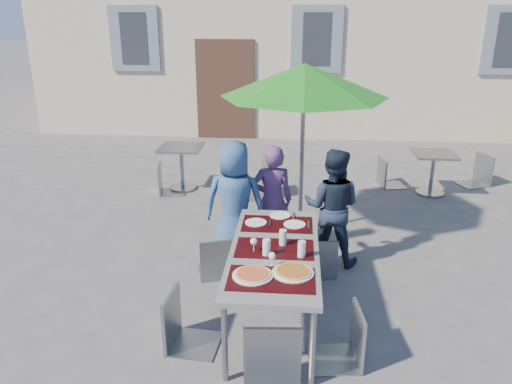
# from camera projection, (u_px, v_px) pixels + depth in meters

# --- Properties ---
(ground) EXTENTS (90.00, 90.00, 0.00)m
(ground) POSITION_uv_depth(u_px,v_px,m) (331.00, 343.00, 4.43)
(ground) COLOR #49494C
(ground) RESTS_ON ground
(dining_table) EXTENTS (0.80, 1.85, 0.76)m
(dining_table) POSITION_uv_depth(u_px,v_px,m) (274.00, 254.00, 4.54)
(dining_table) COLOR #4F5055
(dining_table) RESTS_ON ground
(pizza_near_left) EXTENTS (0.33, 0.33, 0.03)m
(pizza_near_left) POSITION_uv_depth(u_px,v_px,m) (253.00, 274.00, 4.04)
(pizza_near_left) COLOR white
(pizza_near_left) RESTS_ON dining_table
(pizza_near_right) EXTENTS (0.34, 0.34, 0.03)m
(pizza_near_right) POSITION_uv_depth(u_px,v_px,m) (293.00, 272.00, 4.08)
(pizza_near_right) COLOR white
(pizza_near_right) RESTS_ON dining_table
(glassware) EXTENTS (0.49, 0.48, 0.15)m
(glassware) POSITION_uv_depth(u_px,v_px,m) (279.00, 246.00, 4.40)
(glassware) COLOR silver
(glassware) RESTS_ON dining_table
(place_settings) EXTENTS (0.65, 0.44, 0.01)m
(place_settings) POSITION_uv_depth(u_px,v_px,m) (277.00, 221.00, 5.10)
(place_settings) COLOR white
(place_settings) RESTS_ON dining_table
(child_0) EXTENTS (0.72, 0.48, 1.44)m
(child_0) POSITION_uv_depth(u_px,v_px,m) (235.00, 203.00, 5.69)
(child_0) COLOR #2F5082
(child_0) RESTS_ON ground
(child_1) EXTENTS (0.54, 0.39, 1.35)m
(child_1) POSITION_uv_depth(u_px,v_px,m) (272.00, 201.00, 5.87)
(child_1) COLOR #5D3670
(child_1) RESTS_ON ground
(child_2) EXTENTS (0.73, 0.52, 1.36)m
(child_2) POSITION_uv_depth(u_px,v_px,m) (332.00, 207.00, 5.67)
(child_2) COLOR #192337
(child_2) RESTS_ON ground
(chair_0) EXTENTS (0.50, 0.51, 0.91)m
(chair_0) POSITION_uv_depth(u_px,v_px,m) (217.00, 233.00, 5.36)
(chair_0) COLOR gray
(chair_0) RESTS_ON ground
(chair_1) EXTENTS (0.52, 0.52, 0.99)m
(chair_1) POSITION_uv_depth(u_px,v_px,m) (282.00, 225.00, 5.45)
(chair_1) COLOR #949B9F
(chair_1) RESTS_ON ground
(chair_2) EXTENTS (0.45, 0.46, 0.88)m
(chair_2) POSITION_uv_depth(u_px,v_px,m) (319.00, 234.00, 5.38)
(chair_2) COLOR gray
(chair_2) RESTS_ON ground
(chair_3) EXTENTS (0.46, 0.46, 0.95)m
(chair_3) POSITION_uv_depth(u_px,v_px,m) (181.00, 289.00, 4.23)
(chair_3) COLOR gray
(chair_3) RESTS_ON ground
(chair_4) EXTENTS (0.46, 0.45, 0.93)m
(chair_4) POSITION_uv_depth(u_px,v_px,m) (348.00, 305.00, 4.03)
(chair_4) COLOR #92969E
(chair_4) RESTS_ON ground
(chair_5) EXTENTS (0.48, 0.48, 1.01)m
(chair_5) POSITION_uv_depth(u_px,v_px,m) (273.00, 330.00, 3.63)
(chair_5) COLOR gray
(chair_5) RESTS_ON ground
(patio_umbrella) EXTENTS (2.05, 2.05, 2.20)m
(patio_umbrella) POSITION_uv_depth(u_px,v_px,m) (304.00, 83.00, 5.97)
(patio_umbrella) COLOR #929499
(patio_umbrella) RESTS_ON ground
(cafe_table_0) EXTENTS (0.67, 0.67, 0.72)m
(cafe_table_0) POSITION_uv_depth(u_px,v_px,m) (182.00, 161.00, 8.11)
(cafe_table_0) COLOR #929499
(cafe_table_0) RESTS_ON ground
(bg_chair_l_0) EXTENTS (0.48, 0.48, 0.92)m
(bg_chair_l_0) POSITION_uv_depth(u_px,v_px,m) (165.00, 161.00, 7.90)
(bg_chair_l_0) COLOR gray
(bg_chair_l_0) RESTS_ON ground
(bg_chair_r_0) EXTENTS (0.58, 0.58, 1.05)m
(bg_chair_r_0) POSITION_uv_depth(u_px,v_px,m) (259.00, 158.00, 7.75)
(bg_chair_r_0) COLOR gray
(bg_chair_r_0) RESTS_ON ground
(cafe_table_1) EXTENTS (0.64, 0.64, 0.68)m
(cafe_table_1) POSITION_uv_depth(u_px,v_px,m) (433.00, 168.00, 7.89)
(cafe_table_1) COLOR #929499
(cafe_table_1) RESTS_ON ground
(bg_chair_l_1) EXTENTS (0.47, 0.47, 0.91)m
(bg_chair_l_1) POSITION_uv_depth(u_px,v_px,m) (389.00, 156.00, 8.23)
(bg_chair_l_1) COLOR gray
(bg_chair_l_1) RESTS_ON ground
(bg_chair_r_1) EXTENTS (0.56, 0.56, 0.97)m
(bg_chair_r_1) POSITION_uv_depth(u_px,v_px,m) (481.00, 152.00, 8.29)
(bg_chair_r_1) COLOR gray
(bg_chair_r_1) RESTS_ON ground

